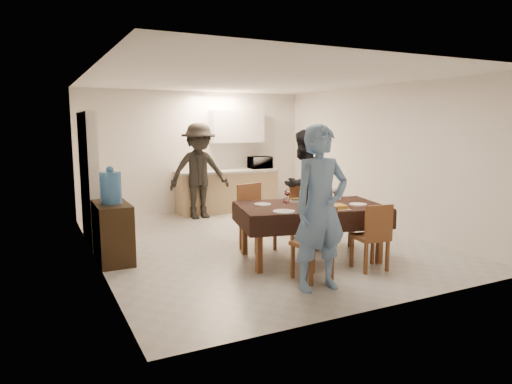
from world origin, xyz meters
The scene contains 33 objects.
floor centered at (0.00, 0.00, 0.00)m, with size 5.00×6.00×0.02m, color #B2B2AC.
ceiling centered at (0.00, 0.00, 2.60)m, with size 5.00×6.00×0.02m, color white.
wall_back centered at (0.00, 3.00, 1.30)m, with size 5.00×0.02×2.60m, color silver.
wall_front centered at (0.00, -3.00, 1.30)m, with size 5.00×0.02×2.60m, color silver.
wall_left centered at (-2.50, 0.00, 1.30)m, with size 0.02×6.00×2.60m, color silver.
wall_right centered at (2.50, 0.00, 1.30)m, with size 0.02×6.00×2.60m, color silver.
stub_partition centered at (-2.42, 1.20, 1.05)m, with size 0.15×1.40×2.10m, color white.
kitchen_base_cabinet centered at (0.60, 2.68, 0.43)m, with size 2.20×0.60×0.86m, color tan.
kitchen_worktop centered at (0.60, 2.68, 0.89)m, with size 2.24×0.64×0.05m, color #B0AFAB.
upper_cabinet centered at (0.90, 2.82, 1.85)m, with size 1.20×0.34×0.70m, color silver.
dining_table centered at (0.25, -1.17, 0.75)m, with size 2.21×1.58×0.78m.
chair_near_left centered at (-0.20, -2.01, 0.56)m, with size 0.48×0.48×0.50m.
chair_near_right centered at (0.70, -2.00, 0.55)m, with size 0.44×0.45×0.48m.
chair_far_left centered at (-0.20, -0.51, 0.61)m, with size 0.55×0.56×0.54m.
chair_far_right centered at (0.70, -0.51, 0.62)m, with size 0.48×0.48×0.54m.
console centered at (-2.28, -0.04, 0.41)m, with size 0.45×0.89×0.83m, color black.
water_jug centered at (-2.28, -0.04, 1.04)m, with size 0.29×0.29×0.43m, color #4180C6.
wine_bottle centered at (0.20, -1.12, 0.95)m, with size 0.08×0.08×0.33m, color black, non-canonical shape.
water_pitcher centered at (0.60, -1.22, 0.89)m, with size 0.13×0.13×0.21m, color white.
savoury_tart centered at (0.35, -1.55, 0.81)m, with size 0.41×0.31×0.05m, color #AF8733.
salad_bowl centered at (0.55, -0.99, 0.81)m, with size 0.17×0.17×0.06m, color silver.
mushroom_dish centered at (0.20, -0.89, 0.80)m, with size 0.20×0.20×0.03m, color silver.
wine_glass_a centered at (-0.30, -1.42, 0.87)m, with size 0.08×0.08×0.18m, color white, non-canonical shape.
wine_glass_b centered at (0.80, -0.92, 0.87)m, with size 0.08×0.08×0.17m, color white, non-canonical shape.
wine_glass_c centered at (0.05, -0.87, 0.88)m, with size 0.09×0.09×0.20m, color white, non-canonical shape.
plate_near_left centered at (-0.35, -1.47, 0.79)m, with size 0.29×0.29×0.02m, color silver.
plate_near_right centered at (0.85, -1.47, 0.79)m, with size 0.25×0.25×0.01m, color silver.
plate_far_left centered at (-0.35, -0.87, 0.79)m, with size 0.24×0.24×0.01m, color silver.
plate_far_right centered at (0.85, -0.87, 0.79)m, with size 0.26×0.26×0.02m, color silver.
microwave centered at (1.41, 2.68, 1.05)m, with size 0.49×0.33×0.27m, color silver.
person_near centered at (-0.30, -2.22, 0.95)m, with size 0.70×0.46×1.91m, color #6285B2.
person_far centered at (0.80, -0.12, 0.91)m, with size 0.88×0.69×1.82m, color black.
person_kitchen centered at (-0.20, 2.23, 0.96)m, with size 1.24×0.71×1.93m, color black.
Camera 1 is at (-3.25, -6.48, 1.91)m, focal length 32.00 mm.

